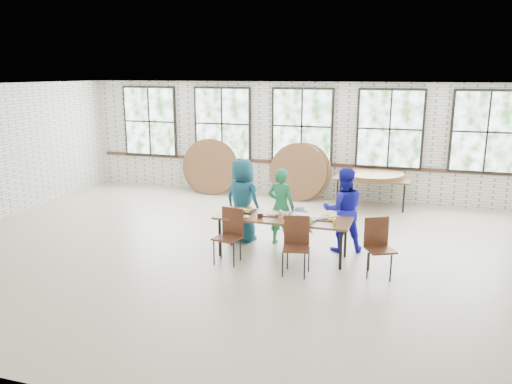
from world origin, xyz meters
TOP-DOWN VIEW (x-y plane):
  - room at (0.00, 4.44)m, footprint 12.00×12.00m
  - dining_table at (0.63, -0.04)m, footprint 2.41×0.83m
  - chair_near_left at (-0.19, -0.52)m, footprint 0.49×0.48m
  - chair_near_right at (1.02, -0.66)m, footprint 0.49×0.48m
  - chair_spare at (2.31, -0.35)m, footprint 0.56×0.56m
  - adult_teal at (-0.34, 0.61)m, footprint 0.92×0.76m
  - adult_green at (0.43, 0.61)m, footprint 0.60×0.45m
  - toddler at (0.80, 0.61)m, footprint 0.52×0.32m
  - adult_blue at (1.61, 0.61)m, footprint 0.90×0.79m
  - storage_table at (1.87, 3.88)m, footprint 1.82×0.80m
  - tabletop_clutter at (0.71, -0.07)m, footprint 2.00×0.64m
  - round_tops_stacked at (1.87, 3.88)m, footprint 1.50×1.50m
  - round_tops_leaning at (-1.20, 4.10)m, footprint 4.13×0.47m

SIDE VIEW (x-z plane):
  - toddler at x=0.80m, z-range 0.00..0.78m
  - chair_near_left at x=-0.19m, z-range 0.08..1.03m
  - chair_near_right at x=1.02m, z-range 0.08..1.03m
  - chair_spare at x=2.31m, z-range 0.08..1.03m
  - storage_table at x=1.87m, z-range 0.32..1.06m
  - dining_table at x=0.63m, z-range 0.32..1.06m
  - round_tops_leaning at x=-1.20m, z-range -0.01..1.48m
  - adult_green at x=0.43m, z-range 0.00..1.49m
  - tabletop_clutter at x=0.71m, z-range 0.71..0.82m
  - adult_blue at x=1.61m, z-range 0.00..1.56m
  - round_tops_stacked at x=1.87m, z-range 0.74..0.87m
  - adult_teal at x=-0.34m, z-range 0.00..1.63m
  - room at x=0.00m, z-range -4.17..7.83m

